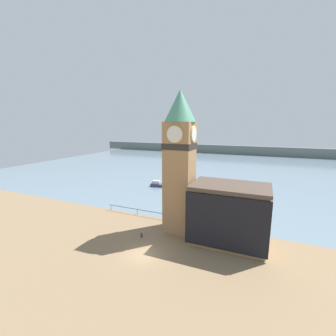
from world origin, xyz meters
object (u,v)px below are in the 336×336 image
boat_near (175,199)px  pier_building (229,214)px  boat_far (159,184)px  clock_tower (180,159)px  mooring_bollard_near (142,235)px

boat_near → pier_building: bearing=-32.9°
boat_near → boat_far: bearing=144.4°
clock_tower → pier_building: 10.74m
clock_tower → pier_building: (7.84, -0.86, -7.28)m
pier_building → mooring_bollard_near: bearing=-162.5°
clock_tower → pier_building: clock_tower is taller
mooring_bollard_near → pier_building: bearing=17.5°
mooring_bollard_near → boat_far: bearing=110.4°
pier_building → mooring_bollard_near: 13.29m
clock_tower → mooring_bollard_near: bearing=-132.5°
pier_building → clock_tower: bearing=173.7°
boat_near → boat_far: size_ratio=1.19×
clock_tower → boat_far: clock_tower is taller
clock_tower → boat_far: size_ratio=4.44×
clock_tower → mooring_bollard_near: size_ratio=30.36×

